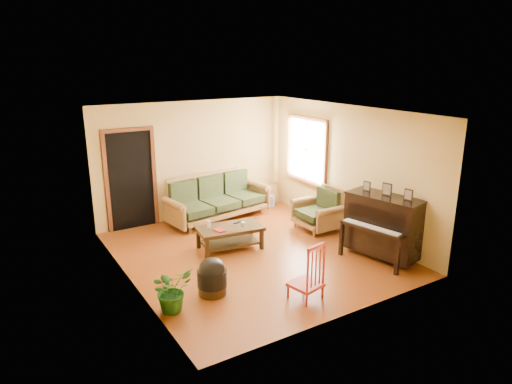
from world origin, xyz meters
TOP-DOWN VIEW (x-y plane):
  - floor at (0.00, 0.00)m, footprint 5.00×5.00m
  - doorway at (-1.45, 2.48)m, footprint 1.08×0.16m
  - window at (2.21, 1.30)m, footprint 0.12×1.36m
  - sofa at (0.32, 1.99)m, footprint 2.47×1.32m
  - coffee_table at (-0.26, 0.41)m, footprint 1.28×0.82m
  - armchair at (1.77, 0.34)m, footprint 0.86×0.91m
  - piano at (1.88, -1.37)m, footprint 1.04×1.45m
  - footstool at (-1.31, -0.97)m, footprint 0.48×0.48m
  - red_chair at (-0.18, -1.83)m, footprint 0.51×0.54m
  - leaning_frame at (1.93, 2.34)m, footprint 0.41×0.17m
  - ceramic_crock at (1.83, 2.17)m, footprint 0.27×0.27m
  - potted_plant at (-2.01, -1.11)m, footprint 0.68×0.62m
  - book at (-0.59, 0.31)m, footprint 0.19×0.24m
  - candle at (-0.60, 0.58)m, footprint 0.10×0.10m
  - glass_jar at (0.01, 0.36)m, footprint 0.11×0.11m
  - remote at (-0.03, 0.52)m, footprint 0.17×0.09m

SIDE VIEW (x-z plane):
  - floor at x=0.00m, z-range 0.00..0.00m
  - ceramic_crock at x=1.83m, z-range 0.00..0.27m
  - footstool at x=-1.31m, z-range 0.00..0.44m
  - coffee_table at x=-0.26m, z-range 0.00..0.44m
  - leaning_frame at x=1.93m, z-range 0.00..0.54m
  - potted_plant at x=-2.01m, z-range 0.00..0.65m
  - remote at x=-0.03m, z-range 0.44..0.46m
  - book at x=-0.59m, z-range 0.44..0.46m
  - armchair at x=1.77m, z-range 0.00..0.90m
  - red_chair at x=-0.18m, z-range 0.00..0.91m
  - glass_jar at x=0.01m, z-range 0.44..0.50m
  - sofa at x=0.32m, z-range 0.00..1.01m
  - candle at x=-0.60m, z-range 0.44..0.57m
  - piano at x=1.88m, z-range 0.00..1.16m
  - doorway at x=-1.45m, z-range 0.00..2.05m
  - window at x=2.21m, z-range 0.77..2.23m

